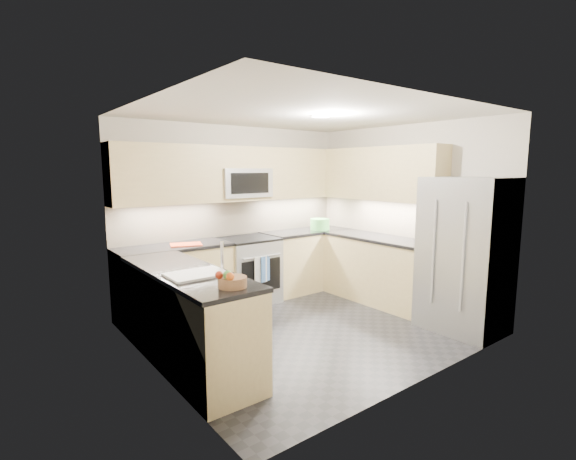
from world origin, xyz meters
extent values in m
cube|color=#232328|center=(0.00, 0.00, 0.00)|extent=(3.60, 3.20, 0.00)
cube|color=beige|center=(0.00, 0.00, 2.50)|extent=(3.60, 3.20, 0.02)
cube|color=beige|center=(0.00, 1.60, 1.25)|extent=(3.60, 0.02, 2.50)
cube|color=beige|center=(0.00, -1.60, 1.25)|extent=(3.60, 0.02, 2.50)
cube|color=beige|center=(-1.80, 0.00, 1.25)|extent=(0.02, 3.20, 2.50)
cube|color=beige|center=(1.80, 0.00, 1.25)|extent=(0.02, 3.20, 2.50)
cube|color=#DEC786|center=(-1.09, 1.30, 0.45)|extent=(1.42, 0.60, 0.90)
cube|color=#DEC786|center=(1.09, 1.30, 0.45)|extent=(1.42, 0.60, 0.90)
cube|color=#DEC786|center=(1.50, 0.15, 0.45)|extent=(0.60, 1.70, 0.90)
cube|color=#DEC786|center=(-1.50, 0.00, 0.45)|extent=(0.60, 2.00, 0.90)
cube|color=black|center=(-1.09, 1.30, 0.92)|extent=(1.42, 0.63, 0.04)
cube|color=black|center=(1.09, 1.30, 0.92)|extent=(1.42, 0.63, 0.04)
cube|color=black|center=(1.50, 0.15, 0.92)|extent=(0.63, 1.70, 0.04)
cube|color=black|center=(-1.50, 0.00, 0.92)|extent=(0.63, 2.00, 0.04)
cube|color=#DEC786|center=(0.00, 1.43, 1.83)|extent=(3.60, 0.35, 0.75)
cube|color=#DEC786|center=(1.62, 0.28, 1.83)|extent=(0.35, 1.95, 0.75)
cube|color=tan|center=(0.00, 1.60, 1.20)|extent=(3.60, 0.01, 0.51)
cube|color=tan|center=(1.80, 0.45, 1.20)|extent=(0.01, 2.30, 0.51)
cube|color=#ADB0B6|center=(0.00, 1.28, 0.46)|extent=(0.76, 0.65, 0.91)
cube|color=black|center=(0.00, 1.28, 0.92)|extent=(0.76, 0.65, 0.03)
cube|color=black|center=(0.00, 0.95, 0.45)|extent=(0.62, 0.02, 0.45)
cylinder|color=#B2B5BA|center=(0.00, 0.93, 0.72)|extent=(0.60, 0.02, 0.02)
cube|color=#A8ABB1|center=(0.00, 1.40, 1.70)|extent=(0.76, 0.40, 0.40)
cube|color=black|center=(0.00, 1.20, 1.70)|extent=(0.60, 0.01, 0.28)
cube|color=gray|center=(1.45, -1.15, 0.90)|extent=(0.70, 0.90, 1.80)
cylinder|color=#B2B5BA|center=(1.08, -1.33, 0.95)|extent=(0.02, 0.02, 1.20)
cylinder|color=#B2B5BA|center=(1.08, -0.97, 0.95)|extent=(0.02, 0.02, 1.20)
cube|color=white|center=(-1.50, -0.25, 0.88)|extent=(0.52, 0.38, 0.16)
cylinder|color=silver|center=(-1.24, -0.25, 1.08)|extent=(0.03, 0.03, 0.28)
cylinder|color=#4FAF4B|center=(1.30, 1.21, 1.03)|extent=(0.39, 0.39, 0.17)
cube|color=red|center=(-0.94, 1.24, 0.95)|extent=(0.45, 0.38, 0.01)
cylinder|color=#9A6C47|center=(-1.44, -0.78, 0.98)|extent=(0.28, 0.28, 0.09)
sphere|color=#A42912|center=(-1.55, -0.77, 1.05)|extent=(0.06, 0.06, 0.06)
sphere|color=#53A345|center=(-1.50, -0.81, 1.05)|extent=(0.08, 0.08, 0.08)
cube|color=white|center=(-0.04, 0.91, 0.55)|extent=(0.19, 0.02, 0.36)
cube|color=#355A93|center=(0.04, 0.91, 0.55)|extent=(0.18, 0.08, 0.35)
sphere|color=orange|center=(-1.50, -0.85, 1.05)|extent=(0.07, 0.07, 0.07)
camera|label=1|loc=(-3.08, -3.66, 1.89)|focal=26.00mm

